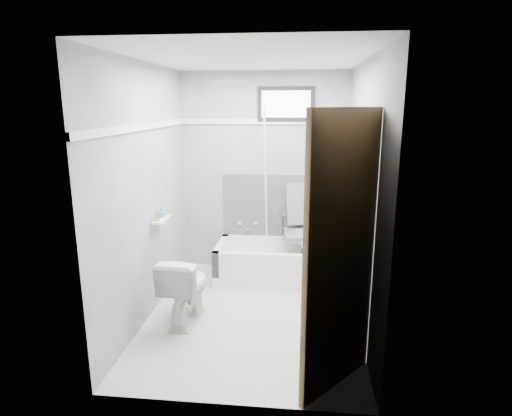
# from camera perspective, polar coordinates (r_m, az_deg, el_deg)

# --- Properties ---
(floor) EXTENTS (2.60, 2.60, 0.00)m
(floor) POSITION_cam_1_polar(r_m,az_deg,el_deg) (4.33, -0.50, -14.08)
(floor) COLOR silver
(floor) RESTS_ON ground
(ceiling) EXTENTS (2.60, 2.60, 0.00)m
(ceiling) POSITION_cam_1_polar(r_m,az_deg,el_deg) (3.86, -0.58, 19.37)
(ceiling) COLOR silver
(ceiling) RESTS_ON floor
(wall_back) EXTENTS (2.00, 0.02, 2.40)m
(wall_back) POSITION_cam_1_polar(r_m,az_deg,el_deg) (5.19, 1.10, 4.60)
(wall_back) COLOR slate
(wall_back) RESTS_ON floor
(wall_front) EXTENTS (2.00, 0.02, 2.40)m
(wall_front) POSITION_cam_1_polar(r_m,az_deg,el_deg) (2.68, -3.70, -4.11)
(wall_front) COLOR slate
(wall_front) RESTS_ON floor
(wall_left) EXTENTS (0.02, 2.60, 2.40)m
(wall_left) POSITION_cam_1_polar(r_m,az_deg,el_deg) (4.15, -14.38, 1.89)
(wall_left) COLOR slate
(wall_left) RESTS_ON floor
(wall_right) EXTENTS (0.02, 2.60, 2.40)m
(wall_right) POSITION_cam_1_polar(r_m,az_deg,el_deg) (3.94, 14.08, 1.28)
(wall_right) COLOR slate
(wall_right) RESTS_ON floor
(bathtub) EXTENTS (1.50, 0.70, 0.42)m
(bathtub) POSITION_cam_1_polar(r_m,az_deg,el_deg) (5.08, 3.29, -7.22)
(bathtub) COLOR white
(bathtub) RESTS_ON floor
(office_chair) EXTENTS (0.68, 0.68, 0.99)m
(office_chair) POSITION_cam_1_polar(r_m,az_deg,el_deg) (4.99, 6.44, -2.72)
(office_chair) COLOR slate
(office_chair) RESTS_ON bathtub
(toilet) EXTENTS (0.41, 0.68, 0.65)m
(toilet) POSITION_cam_1_polar(r_m,az_deg,el_deg) (4.17, -9.40, -10.47)
(toilet) COLOR white
(toilet) RESTS_ON floor
(door) EXTENTS (0.78, 0.78, 2.00)m
(door) POSITION_cam_1_polar(r_m,az_deg,el_deg) (2.78, 17.00, -8.39)
(door) COLOR #50321E
(door) RESTS_ON floor
(window) EXTENTS (0.66, 0.04, 0.40)m
(window) POSITION_cam_1_polar(r_m,az_deg,el_deg) (5.10, 4.01, 13.66)
(window) COLOR black
(window) RESTS_ON wall_back
(backerboard) EXTENTS (1.50, 0.02, 0.78)m
(backerboard) POSITION_cam_1_polar(r_m,az_deg,el_deg) (5.25, 3.79, 0.21)
(backerboard) COLOR #4C4C4F
(backerboard) RESTS_ON wall_back
(trim_back) EXTENTS (2.00, 0.02, 0.06)m
(trim_back) POSITION_cam_1_polar(r_m,az_deg,el_deg) (5.12, 1.12, 11.45)
(trim_back) COLOR white
(trim_back) RESTS_ON wall_back
(trim_left) EXTENTS (0.02, 2.60, 0.06)m
(trim_left) POSITION_cam_1_polar(r_m,az_deg,el_deg) (4.07, -14.72, 10.46)
(trim_left) COLOR white
(trim_left) RESTS_ON wall_left
(pole) EXTENTS (0.02, 0.57, 1.88)m
(pole) POSITION_cam_1_polar(r_m,az_deg,el_deg) (4.98, 1.32, 2.46)
(pole) COLOR white
(pole) RESTS_ON bathtub
(shelf) EXTENTS (0.10, 0.32, 0.02)m
(shelf) POSITION_cam_1_polar(r_m,az_deg,el_deg) (4.35, -12.53, -1.54)
(shelf) COLOR white
(shelf) RESTS_ON wall_left
(soap_bottle_a) EXTENTS (0.06, 0.06, 0.11)m
(soap_bottle_a) POSITION_cam_1_polar(r_m,az_deg,el_deg) (4.27, -13.04, -0.97)
(soap_bottle_a) COLOR #99884C
(soap_bottle_a) RESTS_ON shelf
(soap_bottle_b) EXTENTS (0.10, 0.10, 0.10)m
(soap_bottle_b) POSITION_cam_1_polar(r_m,az_deg,el_deg) (4.40, -12.45, -0.59)
(soap_bottle_b) COLOR slate
(soap_bottle_b) RESTS_ON shelf
(faucet) EXTENTS (0.26, 0.10, 0.16)m
(faucet) POSITION_cam_1_polar(r_m,az_deg,el_deg) (5.33, -1.11, -2.34)
(faucet) COLOR silver
(faucet) RESTS_ON wall_back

